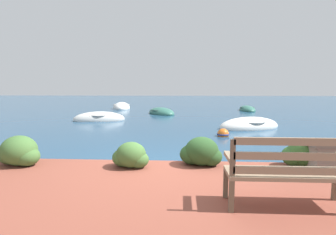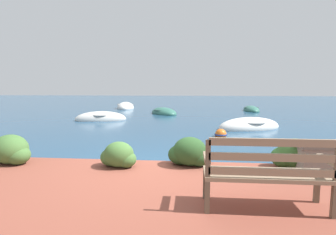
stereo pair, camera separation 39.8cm
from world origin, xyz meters
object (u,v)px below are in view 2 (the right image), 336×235
object	(u,v)px
rowboat_outer	(251,110)
rowboat_distant	(126,108)
park_bench	(267,172)
rowboat_nearest	(249,127)
rowboat_far	(164,113)
mooring_buoy	(221,135)
rowboat_mid	(101,119)

from	to	relation	value
rowboat_outer	rowboat_distant	distance (m)	9.23
park_bench	rowboat_distant	distance (m)	17.47
rowboat_nearest	rowboat_far	world-z (taller)	rowboat_nearest
mooring_buoy	rowboat_outer	bearing A→B (deg)	71.67
park_bench	mooring_buoy	distance (m)	5.86
rowboat_mid	rowboat_distant	world-z (taller)	rowboat_distant
rowboat_far	rowboat_distant	world-z (taller)	rowboat_distant
rowboat_far	rowboat_outer	world-z (taller)	rowboat_far
mooring_buoy	rowboat_nearest	bearing A→B (deg)	53.30
rowboat_mid	rowboat_nearest	bearing A→B (deg)	150.01
rowboat_nearest	rowboat_mid	bearing A→B (deg)	-38.34
rowboat_mid	rowboat_outer	world-z (taller)	rowboat_mid
rowboat_distant	mooring_buoy	bearing A→B (deg)	19.49
rowboat_mid	mooring_buoy	size ratio (longest dim) A/B	6.15
rowboat_outer	rowboat_distant	bearing A→B (deg)	82.79
rowboat_nearest	rowboat_mid	world-z (taller)	rowboat_nearest
rowboat_distant	rowboat_nearest	bearing A→B (deg)	29.88
park_bench	mooring_buoy	bearing A→B (deg)	82.96
rowboat_far	rowboat_outer	distance (m)	6.33
rowboat_far	rowboat_outer	xyz separation A→B (m)	(5.85, 2.43, -0.01)
park_bench	mooring_buoy	size ratio (longest dim) A/B	3.46
park_bench	rowboat_far	bearing A→B (deg)	95.41
park_bench	mooring_buoy	world-z (taller)	park_bench
rowboat_distant	park_bench	bearing A→B (deg)	9.72
mooring_buoy	rowboat_mid	bearing A→B (deg)	145.97
mooring_buoy	rowboat_distant	bearing A→B (deg)	119.53
rowboat_nearest	mooring_buoy	world-z (taller)	rowboat_nearest
park_bench	rowboat_mid	bearing A→B (deg)	113.70
rowboat_outer	mooring_buoy	world-z (taller)	rowboat_outer
park_bench	rowboat_mid	world-z (taller)	park_bench
rowboat_mid	rowboat_far	distance (m)	4.38
rowboat_distant	mooring_buoy	size ratio (longest dim) A/B	6.26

